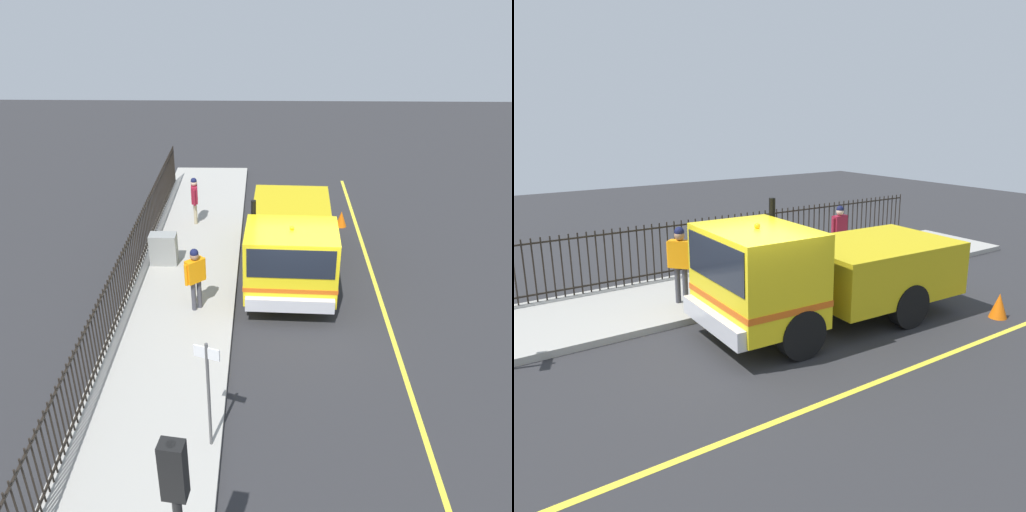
{
  "view_description": "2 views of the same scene",
  "coord_description": "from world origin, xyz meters",
  "views": [
    {
      "loc": [
        0.99,
        12.44,
        8.57
      ],
      "look_at": [
        1.24,
        -1.08,
        1.21
      ],
      "focal_mm": 39.25,
      "sensor_mm": 36.0,
      "label": 1
    },
    {
      "loc": [
        -7.79,
        4.77,
        4.34
      ],
      "look_at": [
        1.01,
        -1.3,
        1.48
      ],
      "focal_mm": 36.74,
      "sensor_mm": 36.0,
      "label": 2
    }
  ],
  "objects": [
    {
      "name": "ground_plane",
      "position": [
        0.0,
        0.0,
        0.0
      ],
      "size": [
        49.3,
        49.3,
        0.0
      ],
      "primitive_type": "plane",
      "color": "#2B2B2D",
      "rests_on": "ground"
    },
    {
      "name": "sidewalk_slab",
      "position": [
        3.36,
        0.0,
        0.08
      ],
      "size": [
        3.1,
        22.41,
        0.15
      ],
      "primitive_type": "cube",
      "color": "#A3A099",
      "rests_on": "ground"
    },
    {
      "name": "lane_marking",
      "position": [
        -2.26,
        0.0,
        0.0
      ],
      "size": [
        0.12,
        20.17,
        0.01
      ],
      "primitive_type": "cube",
      "color": "yellow",
      "rests_on": "ground"
    },
    {
      "name": "work_truck",
      "position": [
        0.25,
        -1.89,
        1.25
      ],
      "size": [
        2.66,
        5.93,
        2.65
      ],
      "rotation": [
        0.0,
        0.0,
        -0.04
      ],
      "color": "yellow",
      "rests_on": "ground"
    },
    {
      "name": "worker_standing",
      "position": [
        2.8,
        -0.06,
        1.25
      ],
      "size": [
        0.53,
        0.5,
        1.8
      ],
      "rotation": [
        0.0,
        0.0,
        -2.43
      ],
      "color": "orange",
      "rests_on": "sidewalk_slab"
    },
    {
      "name": "pedestrian_distant",
      "position": [
        3.45,
        -5.47,
        1.18
      ],
      "size": [
        0.26,
        0.62,
        1.68
      ],
      "rotation": [
        0.0,
        0.0,
        4.82
      ],
      "color": "maroon",
      "rests_on": "sidewalk_slab"
    },
    {
      "name": "iron_fence",
      "position": [
        4.78,
        -0.0,
        0.92
      ],
      "size": [
        0.04,
        19.08,
        1.52
      ],
      "color": "black",
      "rests_on": "sidewalk_slab"
    },
    {
      "name": "utility_cabinet",
      "position": [
        4.08,
        -2.54,
        0.64
      ],
      "size": [
        0.81,
        0.47,
        0.97
      ],
      "primitive_type": "cube",
      "color": "gray",
      "rests_on": "sidewalk_slab"
    },
    {
      "name": "traffic_cone",
      "position": [
        -1.69,
        -5.6,
        0.28
      ],
      "size": [
        0.39,
        0.39,
        0.56
      ],
      "primitive_type": "cone",
      "color": "orange",
      "rests_on": "ground"
    }
  ]
}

